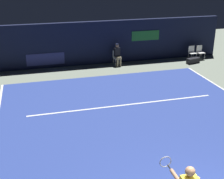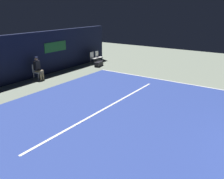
{
  "view_description": "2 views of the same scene",
  "coord_description": "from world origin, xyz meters",
  "px_view_note": "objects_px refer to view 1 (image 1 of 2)",
  "views": [
    {
      "loc": [
        -3.72,
        -4.42,
        5.7
      ],
      "look_at": [
        -0.68,
        6.76,
        1.02
      ],
      "focal_mm": 49.63,
      "sensor_mm": 36.0,
      "label": 1
    },
    {
      "loc": [
        -7.61,
        1.77,
        3.98
      ],
      "look_at": [
        -0.22,
        6.78,
        0.99
      ],
      "focal_mm": 39.6,
      "sensor_mm": 36.0,
      "label": 2
    }
  ],
  "objects_px": {
    "courtside_chair_far": "(200,52)",
    "equipment_bag": "(193,61)",
    "line_judge_on_chair": "(117,54)",
    "courtside_chair_near": "(192,52)"
  },
  "relations": [
    {
      "from": "line_judge_on_chair",
      "to": "courtside_chair_near",
      "type": "height_order",
      "value": "line_judge_on_chair"
    },
    {
      "from": "courtside_chair_near",
      "to": "equipment_bag",
      "type": "distance_m",
      "value": 0.86
    },
    {
      "from": "line_judge_on_chair",
      "to": "courtside_chair_near",
      "type": "bearing_deg",
      "value": -0.68
    },
    {
      "from": "line_judge_on_chair",
      "to": "equipment_bag",
      "type": "bearing_deg",
      "value": -9.55
    },
    {
      "from": "courtside_chair_near",
      "to": "equipment_bag",
      "type": "relative_size",
      "value": 1.05
    },
    {
      "from": "courtside_chair_far",
      "to": "equipment_bag",
      "type": "relative_size",
      "value": 1.05
    },
    {
      "from": "courtside_chair_far",
      "to": "equipment_bag",
      "type": "distance_m",
      "value": 1.14
    },
    {
      "from": "courtside_chair_far",
      "to": "equipment_bag",
      "type": "xyz_separation_m",
      "value": [
        -0.84,
        -0.68,
        -0.34
      ]
    },
    {
      "from": "line_judge_on_chair",
      "to": "courtside_chair_near",
      "type": "distance_m",
      "value": 4.99
    },
    {
      "from": "courtside_chair_near",
      "to": "equipment_bag",
      "type": "bearing_deg",
      "value": -112.36
    }
  ]
}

